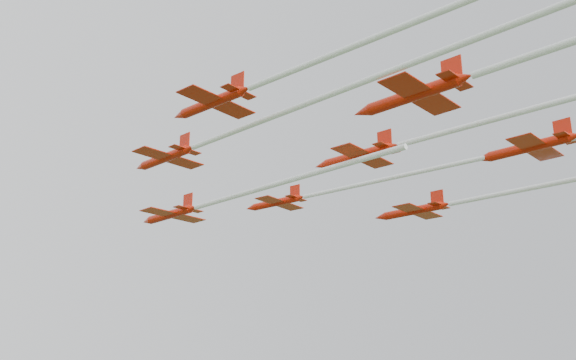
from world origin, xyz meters
TOP-DOWN VIEW (x-y plane):
  - jet_lead at (-5.61, 17.16)m, footprint 11.18×47.25m
  - jet_row2_left at (-14.21, -8.06)m, footprint 13.55×65.50m
  - jet_row2_right at (9.08, 0.80)m, footprint 17.89×60.75m
  - jet_row3_left at (-16.84, -23.75)m, footprint 15.76×63.92m
  - jet_row3_mid at (3.64, -21.34)m, footprint 16.02×63.16m
  - jet_row3_right at (20.59, -5.85)m, footprint 12.02×43.94m
  - jet_row4_left at (-5.19, -34.91)m, footprint 13.88×60.16m

SIDE VIEW (x-z plane):
  - jet_row3_right at x=20.59m, z-range 54.21..57.04m
  - jet_lead at x=-5.61m, z-range 54.28..57.24m
  - jet_row4_left at x=-5.19m, z-range 55.75..58.69m
  - jet_row3_mid at x=3.64m, z-range 56.16..58.91m
  - jet_row2_right at x=9.08m, z-range 56.29..58.84m
  - jet_row2_left at x=-14.21m, z-range 56.29..58.89m
  - jet_row3_left at x=-16.84m, z-range 56.78..59.27m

